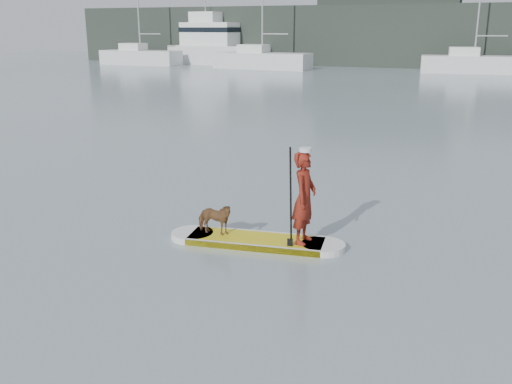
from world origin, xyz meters
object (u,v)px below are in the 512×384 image
at_px(paddleboard, 256,241).
at_px(sailboat_b, 261,59).
at_px(paddler, 304,198).
at_px(sailboat_d, 473,62).
at_px(dog, 214,219).
at_px(sailboat_a, 140,56).
at_px(motor_yacht_b, 215,45).

bearing_deg(paddleboard, sailboat_b, 103.30).
height_order(paddler, sailboat_b, sailboat_b).
bearing_deg(paddleboard, sailboat_d, 79.15).
xyz_separation_m(paddler, dog, (-1.67, -0.24, -0.53)).
bearing_deg(sailboat_a, dog, -54.83).
height_order(sailboat_a, motor_yacht_b, sailboat_a).
relative_size(dog, sailboat_a, 0.06).
relative_size(dog, sailboat_d, 0.06).
distance_m(sailboat_a, sailboat_b, 14.45).
relative_size(paddleboard, sailboat_d, 0.25).
xyz_separation_m(sailboat_a, sailboat_b, (14.40, -1.11, 0.08)).
bearing_deg(sailboat_b, motor_yacht_b, 148.85).
bearing_deg(paddler, motor_yacht_b, 28.47).
height_order(paddler, motor_yacht_b, motor_yacht_b).
distance_m(sailboat_b, sailboat_d, 19.06).
bearing_deg(sailboat_b, dog, -66.78).
height_order(paddleboard, motor_yacht_b, motor_yacht_b).
bearing_deg(paddler, sailboat_d, -0.83).
relative_size(sailboat_b, motor_yacht_b, 1.24).
distance_m(sailboat_a, sailboat_d, 33.35).
bearing_deg(motor_yacht_b, paddler, -56.46).
relative_size(paddleboard, sailboat_a, 0.26).
relative_size(sailboat_d, motor_yacht_b, 1.16).
relative_size(paddler, motor_yacht_b, 0.15).
bearing_deg(sailboat_d, sailboat_b, 179.57).
bearing_deg(sailboat_d, paddleboard, -99.52).
xyz_separation_m(paddleboard, motor_yacht_b, (-24.27, 47.65, 1.96)).
bearing_deg(sailboat_b, paddler, -64.74).
bearing_deg(motor_yacht_b, sailboat_a, -146.30).
relative_size(sailboat_a, sailboat_b, 0.91).
distance_m(paddler, sailboat_b, 46.21).
relative_size(sailboat_a, motor_yacht_b, 1.13).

